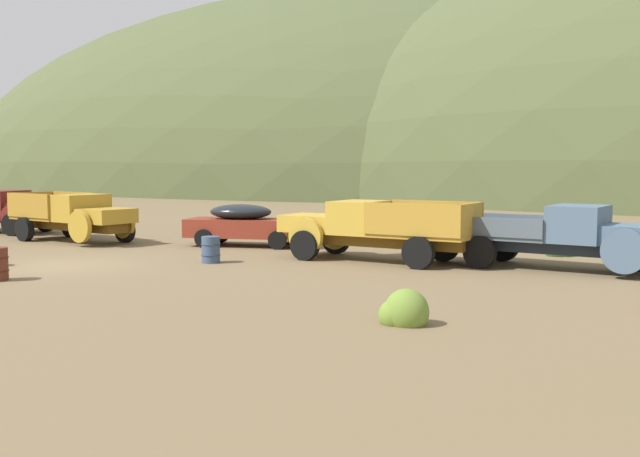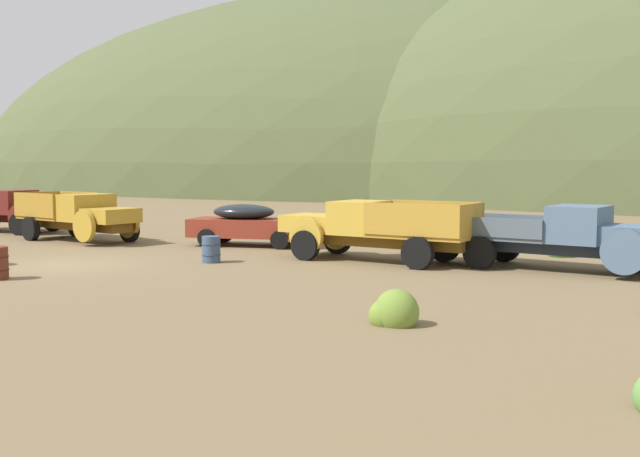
% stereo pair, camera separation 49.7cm
% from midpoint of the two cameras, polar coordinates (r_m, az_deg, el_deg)
% --- Properties ---
extents(ground_plane, '(300.00, 300.00, 0.00)m').
position_cam_midpoint_polar(ground_plane, '(23.67, -18.74, -2.71)').
color(ground_plane, brown).
extents(hill_center, '(118.97, 62.65, 47.83)m').
position_cam_midpoint_polar(hill_center, '(93.23, 1.86, 3.07)').
color(hill_center, '#4C5633').
rests_on(hill_center, ground).
extents(truck_oxblood, '(6.18, 3.33, 2.16)m').
position_cam_midpoint_polar(truck_oxblood, '(36.02, -22.37, 1.32)').
color(truck_oxblood, black).
rests_on(truck_oxblood, ground).
extents(truck_mustard, '(6.00, 2.80, 1.91)m').
position_cam_midpoint_polar(truck_mustard, '(30.58, -17.27, 0.94)').
color(truck_mustard, '#593D12').
rests_on(truck_mustard, ground).
extents(car_rust_red, '(5.07, 3.02, 1.57)m').
position_cam_midpoint_polar(car_rust_red, '(27.77, -4.60, 0.33)').
color(car_rust_red, maroon).
rests_on(car_rust_red, ground).
extents(truck_faded_yellow, '(6.42, 2.36, 1.91)m').
position_cam_midpoint_polar(truck_faded_yellow, '(23.57, 4.01, -0.00)').
color(truck_faded_yellow, brown).
rests_on(truck_faded_yellow, ground).
extents(truck_chalk_blue, '(6.62, 2.49, 1.89)m').
position_cam_midpoint_polar(truck_chalk_blue, '(22.28, 19.64, -0.59)').
color(truck_chalk_blue, '#262D39').
rests_on(truck_chalk_blue, ground).
extents(oil_drum_spare, '(0.61, 0.61, 0.83)m').
position_cam_midpoint_polar(oil_drum_spare, '(23.23, -7.79, -1.60)').
color(oil_drum_spare, '#384C6B').
rests_on(oil_drum_spare, ground).
extents(bush_front_left, '(0.89, 0.62, 0.50)m').
position_cam_midpoint_polar(bush_front_left, '(25.83, 18.66, -1.79)').
color(bush_front_left, '#4C8438').
rests_on(bush_front_left, ground).
extents(bush_between_trucks, '(0.96, 0.79, 0.89)m').
position_cam_midpoint_polar(bush_between_trucks, '(14.26, 6.74, -6.55)').
color(bush_between_trucks, olive).
rests_on(bush_between_trucks, ground).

